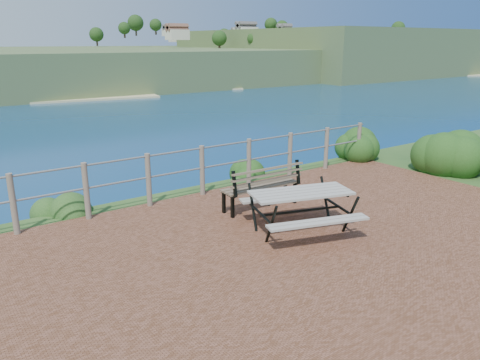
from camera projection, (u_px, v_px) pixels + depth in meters
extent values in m
cube|color=brown|center=(322.00, 255.00, 6.77)|extent=(10.00, 7.00, 0.12)
cylinder|color=#6B5B4C|center=(13.00, 204.00, 7.33)|extent=(0.10, 0.10, 1.00)
cylinder|color=#6B5B4C|center=(86.00, 191.00, 7.97)|extent=(0.10, 0.10, 1.00)
cylinder|color=#6B5B4C|center=(149.00, 180.00, 8.61)|extent=(0.10, 0.10, 1.00)
cylinder|color=#6B5B4C|center=(202.00, 170.00, 9.24)|extent=(0.10, 0.10, 1.00)
cylinder|color=#6B5B4C|center=(249.00, 162.00, 9.88)|extent=(0.10, 0.10, 1.00)
cylinder|color=#6B5B4C|center=(290.00, 155.00, 10.52)|extent=(0.10, 0.10, 1.00)
cylinder|color=#6B5B4C|center=(326.00, 148.00, 11.16)|extent=(0.10, 0.10, 1.00)
cylinder|color=#6B5B4C|center=(359.00, 142.00, 11.80)|extent=(0.10, 0.10, 1.00)
cylinder|color=slate|center=(202.00, 148.00, 9.12)|extent=(9.40, 0.04, 0.04)
cylinder|color=slate|center=(202.00, 168.00, 9.23)|extent=(9.40, 0.04, 0.04)
cube|color=#456432|center=(228.00, 59.00, 250.29)|extent=(260.00, 180.00, 12.00)
cube|color=#456432|center=(362.00, 51.00, 251.21)|extent=(160.00, 120.00, 20.00)
cube|color=beige|center=(330.00, 81.00, 179.96)|extent=(209.53, 114.73, 0.50)
cube|color=gray|center=(301.00, 193.00, 7.39)|extent=(1.72, 1.10, 0.04)
cube|color=gray|center=(300.00, 208.00, 7.46)|extent=(1.59, 0.70, 0.04)
cube|color=gray|center=(300.00, 208.00, 7.46)|extent=(1.59, 0.70, 0.04)
cylinder|color=black|center=(300.00, 211.00, 7.48)|extent=(1.32, 0.45, 0.04)
cube|color=brown|center=(260.00, 186.00, 8.52)|extent=(1.53, 0.42, 0.03)
cube|color=brown|center=(261.00, 172.00, 8.45)|extent=(1.52, 0.16, 0.35)
cube|color=black|center=(260.00, 197.00, 8.58)|extent=(0.05, 0.06, 0.42)
cube|color=black|center=(260.00, 197.00, 8.58)|extent=(0.05, 0.06, 0.42)
cube|color=black|center=(260.00, 197.00, 8.58)|extent=(0.05, 0.06, 0.42)
cube|color=black|center=(260.00, 197.00, 8.58)|extent=(0.05, 0.06, 0.42)
ellipsoid|color=#1E3C12|center=(445.00, 172.00, 11.08)|extent=(1.34, 1.34, 1.91)
ellipsoid|color=#1E3C12|center=(361.00, 158.00, 12.35)|extent=(1.07, 1.07, 1.53)
ellipsoid|color=#21491B|center=(58.00, 212.00, 8.48)|extent=(0.87, 0.87, 0.65)
ellipsoid|color=#1E3C12|center=(248.00, 172.00, 11.05)|extent=(0.72, 0.72, 0.44)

